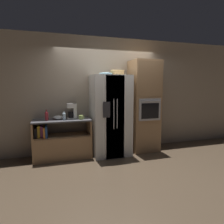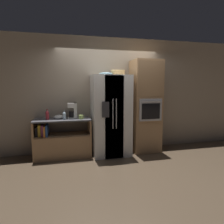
{
  "view_description": "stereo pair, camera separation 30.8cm",
  "coord_description": "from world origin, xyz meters",
  "views": [
    {
      "loc": [
        -1.38,
        -4.37,
        1.63
      ],
      "look_at": [
        -0.01,
        -0.02,
        1.03
      ],
      "focal_mm": 32.0,
      "sensor_mm": 36.0,
      "label": 1
    },
    {
      "loc": [
        -1.08,
        -4.46,
        1.63
      ],
      "look_at": [
        -0.01,
        -0.02,
        1.03
      ],
      "focal_mm": 32.0,
      "sensor_mm": 36.0,
      "label": 2
    }
  ],
  "objects": [
    {
      "name": "ground_plane",
      "position": [
        0.0,
        0.0,
        0.0
      ],
      "size": [
        20.0,
        20.0,
        0.0
      ],
      "primitive_type": "plane",
      "color": "#4C3D2D"
    },
    {
      "name": "wall_back",
      "position": [
        0.0,
        0.46,
        1.4
      ],
      "size": [
        12.0,
        0.06,
        2.8
      ],
      "color": "tan",
      "rests_on": "ground_plane"
    },
    {
      "name": "counter_left",
      "position": [
        -1.15,
        0.15,
        0.32
      ],
      "size": [
        1.26,
        0.56,
        0.88
      ],
      "color": "#A87F56",
      "rests_on": "ground_plane"
    },
    {
      "name": "refrigerator",
      "position": [
        -0.03,
        0.06,
        0.94
      ],
      "size": [
        0.87,
        0.76,
        1.87
      ],
      "color": "white",
      "rests_on": "ground_plane"
    },
    {
      "name": "wall_oven",
      "position": [
        0.87,
        0.12,
        1.12
      ],
      "size": [
        0.68,
        0.67,
        2.24
      ],
      "color": "#A87F56",
      "rests_on": "ground_plane"
    },
    {
      "name": "wicker_basket",
      "position": [
        0.16,
        0.12,
        1.94
      ],
      "size": [
        0.33,
        0.33,
        0.12
      ],
      "color": "tan",
      "rests_on": "refrigerator"
    },
    {
      "name": "fruit_bowl",
      "position": [
        -0.13,
        0.07,
        1.9
      ],
      "size": [
        0.3,
        0.3,
        0.06
      ],
      "color": "#668C99",
      "rests_on": "refrigerator"
    },
    {
      "name": "bottle_tall",
      "position": [
        -1.09,
        0.07,
        0.97
      ],
      "size": [
        0.07,
        0.07,
        0.2
      ],
      "color": "silver",
      "rests_on": "counter_left"
    },
    {
      "name": "bottle_short",
      "position": [
        -1.45,
        0.13,
        0.99
      ],
      "size": [
        0.07,
        0.07,
        0.24
      ],
      "color": "maroon",
      "rests_on": "counter_left"
    },
    {
      "name": "mug",
      "position": [
        -0.72,
        0.06,
        0.93
      ],
      "size": [
        0.13,
        0.09,
        0.09
      ],
      "color": "#B2D166",
      "rests_on": "counter_left"
    },
    {
      "name": "mixing_bowl",
      "position": [
        -1.21,
        0.2,
        0.93
      ],
      "size": [
        0.22,
        0.22,
        0.09
      ],
      "color": "white",
      "rests_on": "counter_left"
    },
    {
      "name": "coffee_maker",
      "position": [
        -0.88,
        0.21,
        1.07
      ],
      "size": [
        0.21,
        0.22,
        0.35
      ],
      "color": "white",
      "rests_on": "counter_left"
    }
  ]
}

